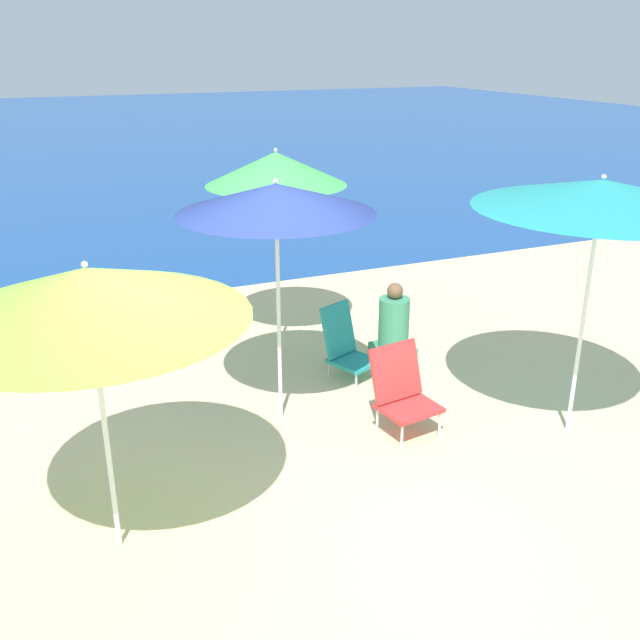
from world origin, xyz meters
TOP-DOWN VIEW (x-y plane):
  - ground_plane at (0.00, 0.00)m, footprint 60.00×60.00m
  - sea_water at (0.00, 24.79)m, footprint 60.00×40.00m
  - beach_umbrella_green at (1.09, 2.69)m, footprint 1.53×1.53m
  - beach_umbrella_teal at (2.79, -0.25)m, footprint 2.05×2.05m
  - beach_umbrella_lime at (-1.19, -0.27)m, footprint 1.98×1.98m
  - beach_umbrella_navy at (0.49, 1.00)m, footprint 1.70×1.70m
  - beach_chair_teal at (1.43, 1.60)m, footprint 0.58×0.65m
  - beach_chair_red at (1.39, 0.34)m, footprint 0.56×0.58m
  - person_seated_near at (2.07, 1.74)m, footprint 0.42×0.47m
  - backpack_lime at (-1.77, 2.69)m, footprint 0.31×0.25m

SIDE VIEW (x-z plane):
  - ground_plane at x=0.00m, z-range 0.00..0.00m
  - sea_water at x=0.00m, z-range 0.00..0.01m
  - backpack_lime at x=-1.77m, z-range 0.00..0.41m
  - beach_chair_teal at x=1.43m, z-range -0.04..0.71m
  - person_seated_near at x=2.07m, z-range -0.08..0.80m
  - beach_chair_red at x=1.39m, z-range 0.02..0.81m
  - beach_umbrella_lime at x=-1.19m, z-range 0.83..2.89m
  - beach_umbrella_green at x=1.09m, z-range 0.89..3.12m
  - beach_umbrella_navy at x=0.49m, z-range 0.94..3.17m
  - beach_umbrella_teal at x=2.79m, z-range 0.99..3.30m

